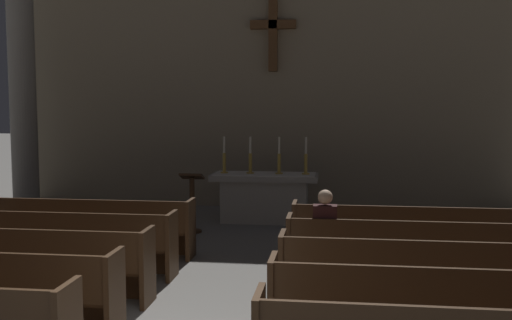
% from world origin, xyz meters
% --- Properties ---
extents(pew_left_row_3, '(3.60, 0.50, 0.95)m').
position_xyz_m(pew_left_row_3, '(-2.60, 2.20, 0.48)').
color(pew_left_row_3, '#422B19').
rests_on(pew_left_row_3, ground).
extents(pew_left_row_4, '(3.60, 0.50, 0.95)m').
position_xyz_m(pew_left_row_4, '(-2.60, 3.32, 0.48)').
color(pew_left_row_4, '#422B19').
rests_on(pew_left_row_4, ground).
extents(pew_left_row_5, '(3.60, 0.50, 0.95)m').
position_xyz_m(pew_left_row_5, '(-2.60, 4.45, 0.48)').
color(pew_left_row_5, '#422B19').
rests_on(pew_left_row_5, ground).
extents(pew_right_row_2, '(3.60, 0.50, 0.95)m').
position_xyz_m(pew_right_row_2, '(2.60, 1.08, 0.48)').
color(pew_right_row_2, '#422B19').
rests_on(pew_right_row_2, ground).
extents(pew_right_row_3, '(3.60, 0.50, 0.95)m').
position_xyz_m(pew_right_row_3, '(2.60, 2.20, 0.48)').
color(pew_right_row_3, '#422B19').
rests_on(pew_right_row_3, ground).
extents(pew_right_row_4, '(3.60, 0.50, 0.95)m').
position_xyz_m(pew_right_row_4, '(2.60, 3.32, 0.48)').
color(pew_right_row_4, '#422B19').
rests_on(pew_right_row_4, ground).
extents(pew_right_row_5, '(3.60, 0.50, 0.95)m').
position_xyz_m(pew_right_row_5, '(2.60, 4.45, 0.48)').
color(pew_right_row_5, '#422B19').
rests_on(pew_right_row_5, ground).
extents(column_left_third, '(0.86, 0.86, 6.48)m').
position_xyz_m(column_left_third, '(-5.43, 7.89, 3.16)').
color(column_left_third, gray).
rests_on(column_left_third, ground).
extents(altar, '(2.20, 0.90, 1.01)m').
position_xyz_m(altar, '(0.00, 7.58, 0.53)').
color(altar, '#A8A399').
rests_on(altar, ground).
extents(candlestick_outer_left, '(0.16, 0.16, 0.76)m').
position_xyz_m(candlestick_outer_left, '(-0.85, 7.58, 1.26)').
color(candlestick_outer_left, '#B79338').
rests_on(candlestick_outer_left, altar).
extents(candlestick_inner_left, '(0.16, 0.16, 0.76)m').
position_xyz_m(candlestick_inner_left, '(-0.30, 7.58, 1.26)').
color(candlestick_inner_left, '#B79338').
rests_on(candlestick_inner_left, altar).
extents(candlestick_inner_right, '(0.16, 0.16, 0.76)m').
position_xyz_m(candlestick_inner_right, '(0.30, 7.58, 1.26)').
color(candlestick_inner_right, '#B79338').
rests_on(candlestick_inner_right, altar).
extents(candlestick_outer_right, '(0.16, 0.16, 0.76)m').
position_xyz_m(candlestick_outer_right, '(0.85, 7.58, 1.26)').
color(candlestick_outer_right, '#B79338').
rests_on(candlestick_outer_right, altar).
extents(apse_with_cross, '(11.77, 0.45, 7.29)m').
position_xyz_m(apse_with_cross, '(0.00, 9.46, 3.65)').
color(apse_with_cross, gray).
rests_on(apse_with_cross, ground).
extents(lectern, '(0.44, 0.36, 1.15)m').
position_xyz_m(lectern, '(-1.26, 6.38, 0.55)').
color(lectern, '#422B19').
rests_on(lectern, ground).
extents(lone_worshipper, '(0.32, 0.43, 1.32)m').
position_xyz_m(lone_worshipper, '(1.31, 3.36, 0.69)').
color(lone_worshipper, '#26262B').
rests_on(lone_worshipper, ground).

